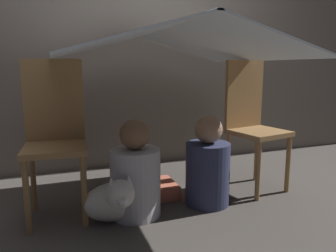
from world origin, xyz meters
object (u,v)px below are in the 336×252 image
object	(u,v)px
chair_left	(55,132)
dog	(117,200)
chair_right	(252,120)
person_second	(208,167)
person_front	(135,176)

from	to	relation	value
chair_left	dog	size ratio (longest dim) A/B	2.44
chair_right	person_second	world-z (taller)	chair_right
person_front	person_second	xyz separation A→B (m)	(0.52, 0.00, 0.00)
chair_left	person_front	world-z (taller)	chair_left
person_second	dog	bearing A→B (deg)	-173.58
chair_left	chair_right	distance (m)	1.48
chair_left	dog	distance (m)	0.59
person_second	dog	world-z (taller)	person_second
dog	chair_left	bearing A→B (deg)	141.25
person_second	dog	distance (m)	0.68
person_second	person_front	bearing A→B (deg)	-179.49
chair_left	dog	world-z (taller)	chair_left
chair_right	chair_left	bearing A→B (deg)	168.25
chair_right	person_front	xyz separation A→B (m)	(-1.00, -0.20, -0.28)
chair_right	person_front	world-z (taller)	chair_right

